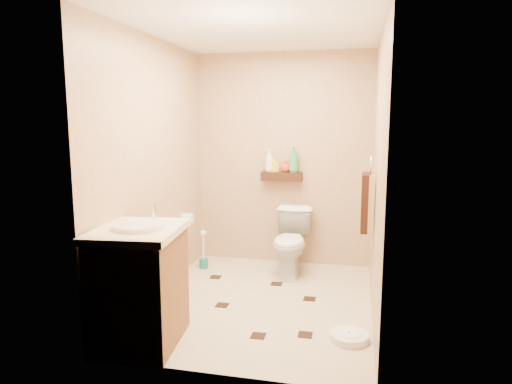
# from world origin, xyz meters

# --- Properties ---
(ground) EXTENTS (2.50, 2.50, 0.00)m
(ground) POSITION_xyz_m (0.00, 0.00, 0.00)
(ground) COLOR beige
(ground) RESTS_ON ground
(wall_back) EXTENTS (2.00, 0.04, 2.40)m
(wall_back) POSITION_xyz_m (0.00, 1.25, 1.20)
(wall_back) COLOR tan
(wall_back) RESTS_ON ground
(wall_front) EXTENTS (2.00, 0.04, 2.40)m
(wall_front) POSITION_xyz_m (0.00, -1.25, 1.20)
(wall_front) COLOR tan
(wall_front) RESTS_ON ground
(wall_left) EXTENTS (0.04, 2.50, 2.40)m
(wall_left) POSITION_xyz_m (-1.00, 0.00, 1.20)
(wall_left) COLOR tan
(wall_left) RESTS_ON ground
(wall_right) EXTENTS (0.04, 2.50, 2.40)m
(wall_right) POSITION_xyz_m (1.00, 0.00, 1.20)
(wall_right) COLOR tan
(wall_right) RESTS_ON ground
(ceiling) EXTENTS (2.00, 2.50, 0.02)m
(ceiling) POSITION_xyz_m (0.00, 0.00, 2.40)
(ceiling) COLOR white
(ceiling) RESTS_ON wall_back
(wall_shelf) EXTENTS (0.46, 0.14, 0.10)m
(wall_shelf) POSITION_xyz_m (0.00, 1.17, 1.02)
(wall_shelf) COLOR #381C0F
(wall_shelf) RESTS_ON wall_back
(floor_accents) EXTENTS (1.19, 1.31, 0.01)m
(floor_accents) POSITION_xyz_m (0.04, -0.04, 0.00)
(floor_accents) COLOR black
(floor_accents) RESTS_ON ground
(toilet) EXTENTS (0.39, 0.69, 0.70)m
(toilet) POSITION_xyz_m (0.17, 0.83, 0.35)
(toilet) COLOR white
(toilet) RESTS_ON ground
(vanity) EXTENTS (0.66, 0.78, 1.02)m
(vanity) POSITION_xyz_m (-0.70, -0.95, 0.45)
(vanity) COLOR brown
(vanity) RESTS_ON ground
(bathroom_scale) EXTENTS (0.33, 0.33, 0.06)m
(bathroom_scale) POSITION_xyz_m (0.82, -0.58, 0.03)
(bathroom_scale) COLOR silver
(bathroom_scale) RESTS_ON ground
(toilet_brush) EXTENTS (0.10, 0.10, 0.44)m
(toilet_brush) POSITION_xyz_m (-0.82, 0.80, 0.15)
(toilet_brush) COLOR #1B6F62
(toilet_brush) RESTS_ON ground
(towel_ring) EXTENTS (0.12, 0.30, 0.76)m
(towel_ring) POSITION_xyz_m (0.91, 0.25, 0.95)
(towel_ring) COLOR silver
(towel_ring) RESTS_ON wall_right
(toilet_paper) EXTENTS (0.12, 0.11, 0.12)m
(toilet_paper) POSITION_xyz_m (-0.94, 0.65, 0.60)
(toilet_paper) COLOR silver
(toilet_paper) RESTS_ON wall_left
(bottle_a) EXTENTS (0.11, 0.11, 0.26)m
(bottle_a) POSITION_xyz_m (-0.14, 1.17, 1.20)
(bottle_a) COLOR silver
(bottle_a) RESTS_ON wall_shelf
(bottle_b) EXTENTS (0.11, 0.11, 0.17)m
(bottle_b) POSITION_xyz_m (-0.09, 1.17, 1.16)
(bottle_b) COLOR yellow
(bottle_b) RESTS_ON wall_shelf
(bottle_c) EXTENTS (0.15, 0.15, 0.13)m
(bottle_c) POSITION_xyz_m (0.04, 1.17, 1.14)
(bottle_c) COLOR red
(bottle_c) RESTS_ON wall_shelf
(bottle_d) EXTENTS (0.14, 0.14, 0.29)m
(bottle_d) POSITION_xyz_m (0.13, 1.17, 1.21)
(bottle_d) COLOR #30914C
(bottle_d) RESTS_ON wall_shelf
(bottle_e) EXTENTS (0.10, 0.09, 0.15)m
(bottle_e) POSITION_xyz_m (0.14, 1.17, 1.15)
(bottle_e) COLOR gold
(bottle_e) RESTS_ON wall_shelf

